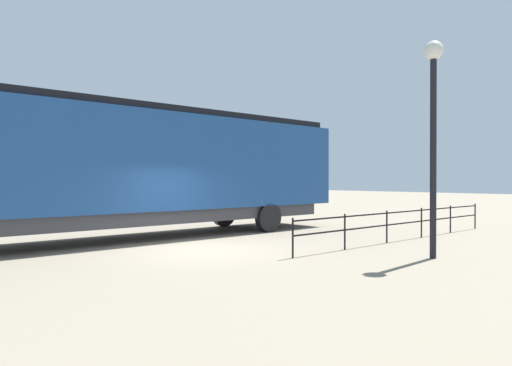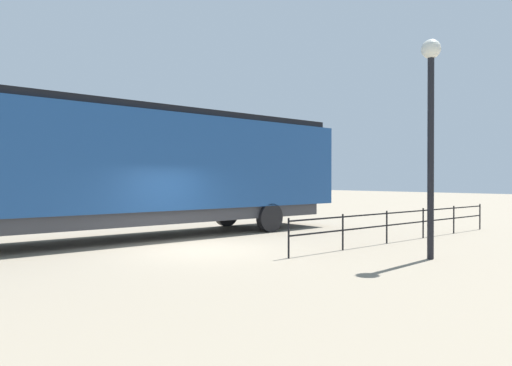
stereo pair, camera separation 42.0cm
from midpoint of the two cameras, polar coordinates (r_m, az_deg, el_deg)
ground_plane at (r=13.25m, az=-7.95°, el=-8.25°), size 120.00×120.00×0.00m
locomotive at (r=15.66m, az=-17.83°, el=2.13°), size 3.14×18.73×4.42m
lamp_post at (r=12.46m, az=20.36°, el=8.74°), size 0.48×0.48×5.51m
platform_fence at (r=15.84m, az=17.38°, el=-4.38°), size 0.05×10.63×1.02m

